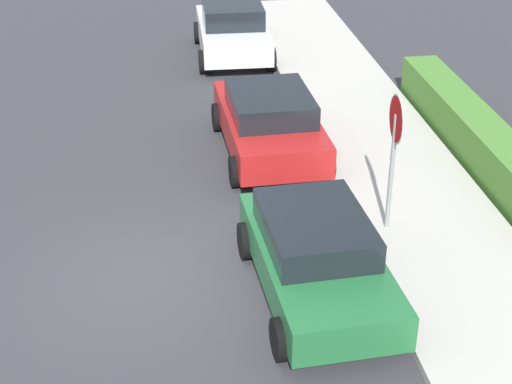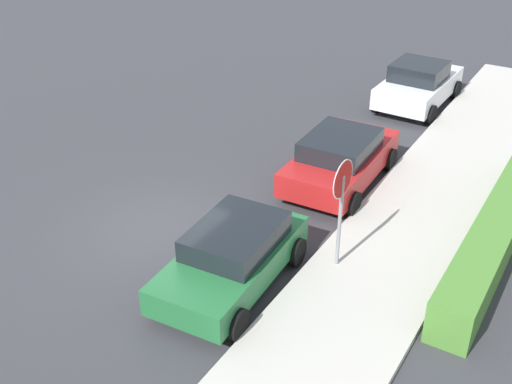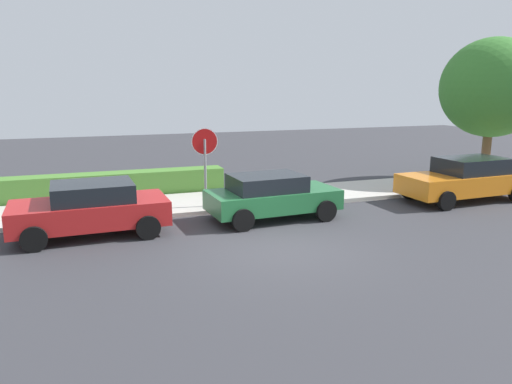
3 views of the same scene
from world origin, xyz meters
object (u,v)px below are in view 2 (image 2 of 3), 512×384
object	(u,v)px
parked_car_green	(232,256)
parked_car_white	(418,84)
stop_sign	(342,196)
parked_car_red	(340,158)

from	to	relation	value
parked_car_green	parked_car_white	xyz separation A→B (m)	(-11.57, 0.03, 0.05)
parked_car_white	stop_sign	bearing A→B (deg)	9.21
stop_sign	parked_car_red	bearing A→B (deg)	-156.02
stop_sign	parked_car_red	world-z (taller)	stop_sign
stop_sign	parked_car_white	bearing A→B (deg)	-170.79
stop_sign	parked_car_red	xyz separation A→B (m)	(-3.54, -1.57, -1.10)
stop_sign	parked_car_white	size ratio (longest dim) A/B	0.68
parked_car_green	parked_car_red	xyz separation A→B (m)	(-5.16, 0.07, 0.03)
stop_sign	parked_car_green	size ratio (longest dim) A/B	0.67
stop_sign	parked_car_green	world-z (taller)	stop_sign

